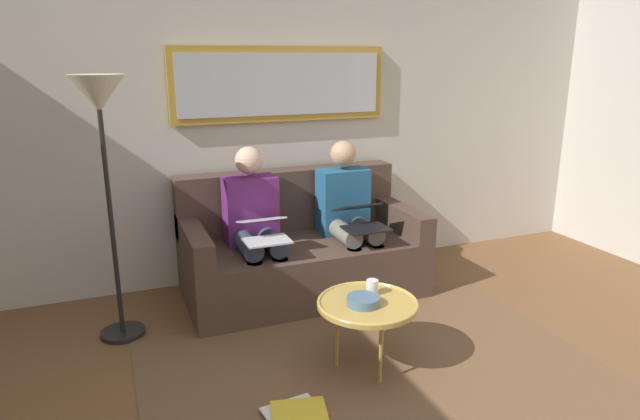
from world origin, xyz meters
The scene contains 13 objects.
wall_rear centered at (0.00, -2.60, 1.30)m, with size 6.00×0.12×2.60m, color beige.
area_rug centered at (0.00, -0.85, 0.00)m, with size 2.60×1.80×0.01m, color brown.
couch centered at (0.00, -2.12, 0.31)m, with size 1.76×0.90×0.90m.
framed_mirror centered at (0.00, -2.51, 1.55)m, with size 1.71×0.05×0.57m.
coffee_table centered at (0.03, -0.90, 0.41)m, with size 0.58×0.58×0.43m.
cup centered at (-0.04, -0.99, 0.46)m, with size 0.07×0.07×0.09m, color silver.
bowl centered at (0.07, -0.88, 0.44)m, with size 0.19×0.19×0.05m, color slate.
person_left centered at (-0.37, -2.05, 0.61)m, with size 0.38×0.58×1.14m.
laptop_black centered at (-0.37, -1.82, 0.63)m, with size 0.32×0.39×0.17m.
person_right centered at (0.37, -2.05, 0.61)m, with size 0.38×0.58×1.14m.
laptop_silver centered at (0.37, -1.81, 0.63)m, with size 0.31×0.35×0.15m.
magazine_stack centered at (0.55, -0.64, 0.02)m, with size 0.34×0.27×0.03m.
standing_lamp centered at (1.33, -1.85, 1.37)m, with size 0.32×0.32×1.66m.
Camera 1 is at (1.34, 1.66, 1.76)m, focal length 31.04 mm.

